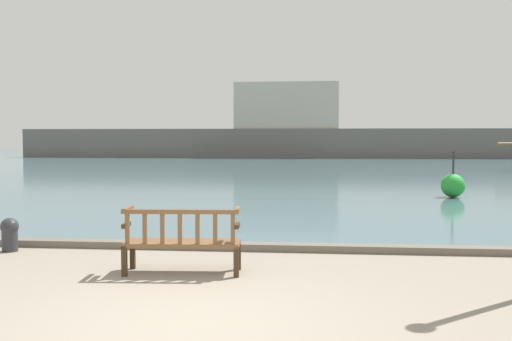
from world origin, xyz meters
name	(u,v)px	position (x,y,z in m)	size (l,w,h in m)	color
ground_plane	(185,323)	(0.00, 0.00, 0.00)	(160.00, 160.00, 0.00)	gray
harbor_water	(297,160)	(0.00, 44.00, 0.04)	(100.00, 80.00, 0.08)	#476670
quay_edge_kerb	(236,246)	(0.00, 3.85, 0.06)	(40.00, 0.30, 0.12)	#675F54
park_bench	(182,240)	(-0.51, 2.10, 0.47)	(1.63, 0.62, 0.92)	#3D2A19
mooring_bollard	(10,233)	(-3.73, 3.35, 0.31)	(0.29, 0.29, 0.56)	#2D2D33
channel_buoy	(453,185)	(5.58, 12.29, 0.44)	(0.72, 0.72, 1.42)	green
far_breakwater	(296,137)	(-0.22, 47.79, 2.07)	(52.69, 2.40, 7.10)	#66605B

